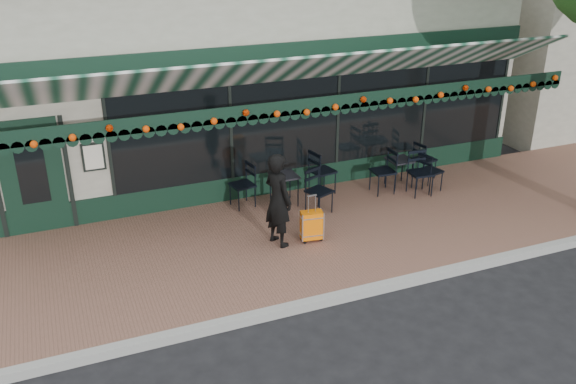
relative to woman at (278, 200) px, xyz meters
name	(u,v)px	position (x,y,z in m)	size (l,w,h in m)	color
ground	(365,292)	(0.82, -1.82, -1.02)	(80.00, 80.00, 0.00)	black
sidewalk	(315,235)	(0.82, 0.18, -0.94)	(18.00, 4.00, 0.15)	brown
curb	(368,290)	(0.82, -1.90, -0.94)	(18.00, 0.16, 0.15)	#9E9E99
restaurant_building	(223,60)	(0.82, 6.01, 1.25)	(12.00, 9.60, 4.50)	gray
woman	(278,200)	(0.00, 0.00, 0.00)	(0.63, 0.42, 1.74)	black
suitcase	(312,226)	(0.60, -0.13, -0.57)	(0.42, 0.28, 0.91)	orange
cafe_table_a	(400,162)	(3.43, 1.46, -0.30)	(0.52, 0.52, 0.64)	black
cafe_table_b	(284,178)	(0.73, 1.54, -0.28)	(0.53, 0.53, 0.65)	black
chair_a_left	(383,172)	(2.92, 1.30, -0.39)	(0.48, 0.48, 0.96)	black
chair_a_right	(425,160)	(4.22, 1.66, -0.43)	(0.44, 0.44, 0.88)	black
chair_a_front	(420,173)	(3.61, 0.92, -0.39)	(0.48, 0.48, 0.95)	black
chair_a_extra	(430,171)	(3.91, 1.00, -0.42)	(0.45, 0.45, 0.90)	black
chair_b_left	(242,185)	(-0.10, 1.77, -0.41)	(0.46, 0.46, 0.92)	black
chair_b_right	(322,171)	(1.71, 1.77, -0.38)	(0.49, 0.49, 0.98)	black
chair_b_front	(319,192)	(1.22, 0.89, -0.41)	(0.46, 0.46, 0.92)	black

